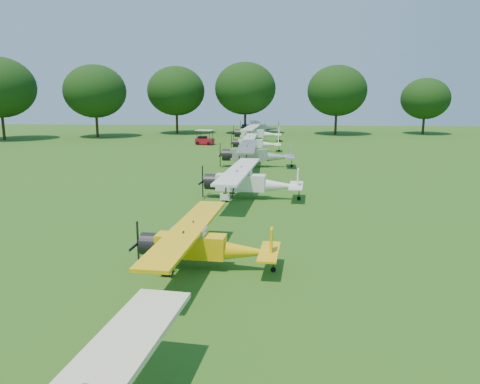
% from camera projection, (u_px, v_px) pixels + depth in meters
% --- Properties ---
extents(ground, '(160.00, 160.00, 0.00)m').
position_uv_depth(ground, '(230.00, 208.00, 30.70)').
color(ground, '#2C5B16').
rests_on(ground, ground).
extents(tree_belt, '(137.36, 130.27, 14.52)m').
position_uv_depth(tree_belt, '(287.00, 82.00, 28.96)').
color(tree_belt, '#2E2312').
rests_on(tree_belt, ground).
extents(aircraft_2, '(6.25, 9.96, 1.96)m').
position_uv_depth(aircraft_2, '(202.00, 243.00, 19.88)').
color(aircraft_2, yellow).
rests_on(aircraft_2, ground).
extents(aircraft_3, '(7.31, 11.64, 2.29)m').
position_uv_depth(aircraft_3, '(248.00, 180.00, 33.09)').
color(aircraft_3, white).
rests_on(aircraft_3, ground).
extents(aircraft_4, '(7.65, 12.14, 2.40)m').
position_uv_depth(aircraft_4, '(254.00, 153.00, 47.32)').
color(aircraft_4, silver).
rests_on(aircraft_4, ground).
extents(aircraft_5, '(6.47, 10.28, 2.03)m').
position_uv_depth(aircraft_5, '(254.00, 142.00, 60.14)').
color(aircraft_5, white).
rests_on(aircraft_5, ground).
extents(aircraft_6, '(7.63, 12.16, 2.39)m').
position_uv_depth(aircraft_6, '(256.00, 132.00, 72.84)').
color(aircraft_6, white).
rests_on(aircraft_6, ground).
extents(aircraft_7, '(7.52, 11.97, 2.35)m').
position_uv_depth(aircraft_7, '(259.00, 126.00, 85.77)').
color(aircraft_7, silver).
rests_on(aircraft_7, ground).
extents(golf_cart, '(2.77, 2.05, 2.13)m').
position_uv_depth(golf_cart, '(204.00, 140.00, 67.88)').
color(golf_cart, '#B10C1E').
rests_on(golf_cart, ground).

